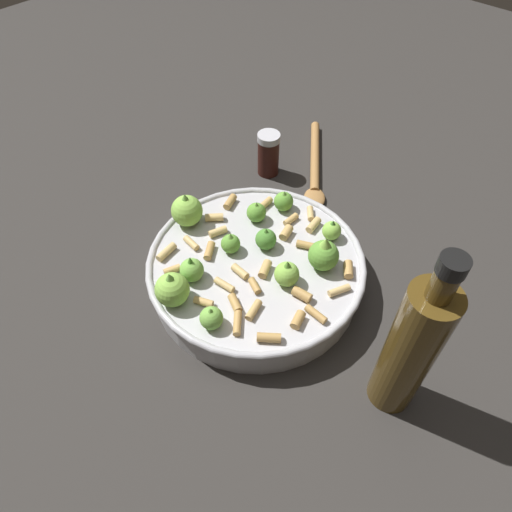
{
  "coord_description": "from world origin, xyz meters",
  "views": [
    {
      "loc": [
        0.3,
        0.28,
        0.53
      ],
      "look_at": [
        0.0,
        0.0,
        0.06
      ],
      "focal_mm": 32.28,
      "sensor_mm": 36.0,
      "label": 1
    }
  ],
  "objects_px": {
    "pepper_shaker": "(268,154)",
    "olive_oil_bottle": "(411,349)",
    "cooking_pan": "(255,268)",
    "wooden_spoon": "(315,168)"
  },
  "relations": [
    {
      "from": "cooking_pan",
      "to": "pepper_shaker",
      "type": "height_order",
      "value": "cooking_pan"
    },
    {
      "from": "cooking_pan",
      "to": "wooden_spoon",
      "type": "height_order",
      "value": "cooking_pan"
    },
    {
      "from": "pepper_shaker",
      "to": "olive_oil_bottle",
      "type": "bearing_deg",
      "value": 60.86
    },
    {
      "from": "olive_oil_bottle",
      "to": "pepper_shaker",
      "type": "bearing_deg",
      "value": -119.14
    },
    {
      "from": "pepper_shaker",
      "to": "olive_oil_bottle",
      "type": "xyz_separation_m",
      "value": [
        0.22,
        0.39,
        0.07
      ]
    },
    {
      "from": "olive_oil_bottle",
      "to": "wooden_spoon",
      "type": "height_order",
      "value": "olive_oil_bottle"
    },
    {
      "from": "cooking_pan",
      "to": "olive_oil_bottle",
      "type": "distance_m",
      "value": 0.25
    },
    {
      "from": "pepper_shaker",
      "to": "olive_oil_bottle",
      "type": "height_order",
      "value": "olive_oil_bottle"
    },
    {
      "from": "cooking_pan",
      "to": "pepper_shaker",
      "type": "xyz_separation_m",
      "value": [
        -0.2,
        -0.15,
        0.01
      ]
    },
    {
      "from": "cooking_pan",
      "to": "olive_oil_bottle",
      "type": "relative_size",
      "value": 1.21
    }
  ]
}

